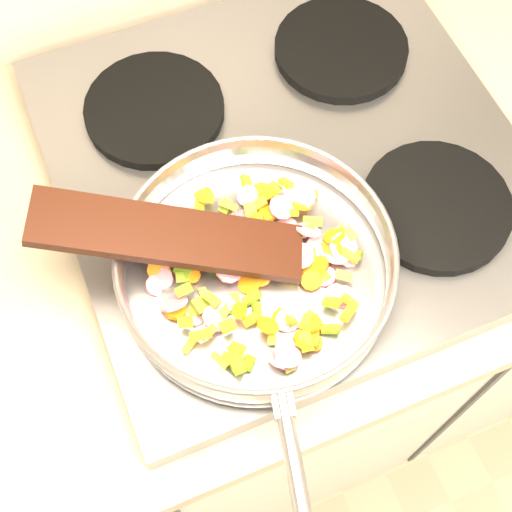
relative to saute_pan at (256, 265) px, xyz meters
name	(u,v)px	position (x,y,z in m)	size (l,w,h in m)	color
cooktop	(289,168)	(0.11, 0.15, -0.07)	(0.60, 0.60, 0.04)	#939399
grate_fl	(230,284)	(-0.03, 0.01, -0.04)	(0.19, 0.19, 0.02)	black
grate_fr	(436,206)	(0.25, 0.01, -0.04)	(0.19, 0.19, 0.02)	black
grate_bl	(154,109)	(-0.03, 0.29, -0.04)	(0.19, 0.19, 0.02)	black
grate_br	(341,49)	(0.25, 0.29, -0.04)	(0.19, 0.19, 0.02)	black
saute_pan	(256,265)	(0.00, 0.00, 0.00)	(0.36, 0.52, 0.06)	#9E9EA5
vegetable_heap	(263,266)	(0.01, 0.00, -0.01)	(0.26, 0.26, 0.05)	gold
wooden_spatula	(169,236)	(-0.08, 0.06, 0.03)	(0.31, 0.07, 0.01)	black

